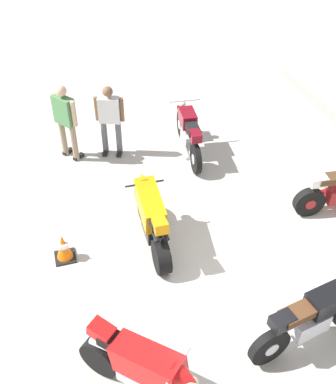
% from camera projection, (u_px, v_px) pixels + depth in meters
% --- Properties ---
extents(ground_plane, '(40.00, 40.00, 0.00)m').
position_uv_depth(ground_plane, '(222.00, 292.00, 7.49)').
color(ground_plane, '#B7B2A8').
extents(motorcycle_black_cruiser, '(0.69, 2.08, 1.09)m').
position_uv_depth(motorcycle_black_cruiser, '(312.00, 318.00, 6.49)').
color(motorcycle_black_cruiser, black).
rests_on(motorcycle_black_cruiser, ground).
extents(motorcycle_red_sportbike, '(1.55, 1.47, 1.14)m').
position_uv_depth(motorcycle_red_sportbike, '(143.00, 369.00, 5.81)').
color(motorcycle_red_sportbike, black).
rests_on(motorcycle_red_sportbike, ground).
extents(motorcycle_maroon_cruiser, '(2.09, 0.70, 1.09)m').
position_uv_depth(motorcycle_maroon_cruiser, '(189.00, 133.00, 10.23)').
color(motorcycle_maroon_cruiser, black).
rests_on(motorcycle_maroon_cruiser, ground).
extents(motorcycle_orange_sportbike, '(1.95, 0.70, 1.14)m').
position_uv_depth(motorcycle_orange_sportbike, '(151.00, 217.00, 8.01)').
color(motorcycle_orange_sportbike, black).
rests_on(motorcycle_orange_sportbike, ground).
extents(person_in_white_shirt, '(0.44, 0.63, 1.64)m').
position_uv_depth(person_in_white_shirt, '(110.00, 117.00, 9.97)').
color(person_in_white_shirt, '#59595B').
rests_on(person_in_white_shirt, ground).
extents(person_in_green_shirt, '(0.59, 0.52, 1.76)m').
position_uv_depth(person_in_green_shirt, '(65.00, 118.00, 9.79)').
color(person_in_green_shirt, gray).
rests_on(person_in_green_shirt, ground).
extents(traffic_cone, '(0.36, 0.36, 0.53)m').
position_uv_depth(traffic_cone, '(63.00, 247.00, 7.90)').
color(traffic_cone, black).
rests_on(traffic_cone, ground).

